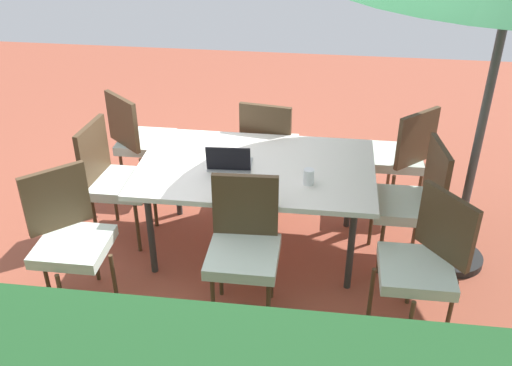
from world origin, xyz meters
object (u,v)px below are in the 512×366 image
chair_northwest (424,259)px  chair_west (413,198)px  chair_southeast (139,138)px  chair_southwest (400,154)px  chair_east (114,176)px  chair_south (269,145)px  cup (309,177)px  dining_table (256,172)px  chair_northeast (69,234)px  laptop (229,163)px  chair_north (244,243)px

chair_northwest → chair_west: bearing=141.7°
chair_southeast → chair_southwest: bearing=-140.1°
chair_east → chair_south: bearing=-52.8°
chair_southeast → cup: bearing=-171.4°
dining_table → chair_northeast: 1.40m
dining_table → cup: cup is taller
chair_south → cup: (-0.38, 0.96, 0.25)m
laptop → cup: 0.61m
chair_northwest → chair_west: size_ratio=1.00×
chair_southeast → chair_southwest: same height
chair_southwest → chair_northeast: bearing=-10.1°
chair_east → chair_northwest: 2.43m
chair_east → laptop: 0.98m
chair_west → cup: (0.77, 0.23, 0.25)m
dining_table → cup: size_ratio=15.51×
chair_east → chair_southwest: bearing=-67.6°
cup → chair_east: bearing=-9.4°
chair_south → chair_northeast: bearing=60.0°
chair_south → laptop: bearing=84.0°
chair_northeast → chair_south: size_ratio=1.00×
laptop → dining_table: bearing=-165.0°
dining_table → chair_north: chair_north is taller
dining_table → chair_northeast: bearing=32.8°
cup → chair_south: bearing=-68.6°
chair_south → chair_southeast: bearing=9.1°
chair_east → chair_northeast: bearing=-176.8°
chair_southeast → chair_northwest: size_ratio=1.00×
chair_northeast → cup: chair_northeast is taller
chair_northwest → laptop: (1.35, -0.66, 0.24)m
chair_east → chair_northeast: same height
chair_northwest → laptop: chair_northwest is taller
dining_table → chair_southwest: bearing=-147.7°
chair_east → chair_northwest: (-2.30, 0.77, 0.00)m
chair_southeast → chair_northeast: size_ratio=1.00×
chair_northeast → chair_southwest: bearing=-9.6°
chair_southeast → cup: size_ratio=8.68×
chair_southeast → chair_west: size_ratio=1.00×
dining_table → chair_south: bearing=-91.7°
chair_north → laptop: size_ratio=2.93×
chair_southeast → chair_west: (-2.31, 0.72, 0.00)m
dining_table → chair_southwest: size_ratio=1.79×
chair_east → chair_south: same height
chair_north → chair_northeast: 1.18m
chair_north → cup: (-0.39, -0.49, 0.25)m
dining_table → laptop: laptop is taller
chair_southwest → chair_south: (1.11, -0.03, 0.00)m
chair_north → chair_southeast: bearing=126.2°
cup → dining_table: bearing=-28.3°
dining_table → chair_west: chair_west is taller
chair_southeast → chair_north: (-1.15, 1.44, 0.00)m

